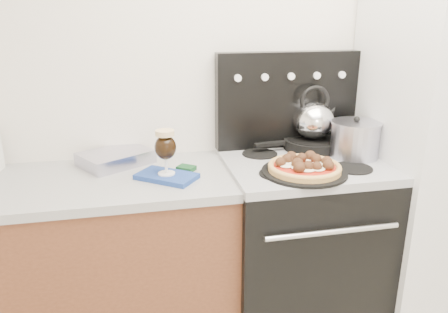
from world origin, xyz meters
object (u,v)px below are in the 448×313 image
object	(u,v)px
stove_body	(299,248)
pizza	(305,166)
pizza_pan	(304,172)
fridge	(435,148)
beer_glass	(166,152)
skillet	(312,144)
stock_pot	(355,140)
tea_kettle	(314,117)
base_cabinet	(79,272)
oven_mitt	(167,176)

from	to	relation	value
stove_body	pizza	bearing A→B (deg)	-111.93
pizza	pizza_pan	bearing A→B (deg)	0.00
fridge	beer_glass	distance (m)	1.37
fridge	beer_glass	world-z (taller)	fridge
skillet	stock_pot	distance (m)	0.23
skillet	stock_pot	bearing A→B (deg)	-48.01
beer_glass	tea_kettle	bearing A→B (deg)	16.02
fridge	pizza	size ratio (longest dim) A/B	5.84
tea_kettle	beer_glass	bearing A→B (deg)	-162.57
base_cabinet	stove_body	xyz separation A→B (m)	(1.10, -0.02, 0.01)
oven_mitt	beer_glass	world-z (taller)	beer_glass
base_cabinet	oven_mitt	world-z (taller)	oven_mitt
oven_mitt	skillet	world-z (taller)	skillet
base_cabinet	stove_body	bearing A→B (deg)	-1.30
beer_glass	pizza_pan	size ratio (longest dim) A/B	0.54
skillet	oven_mitt	bearing A→B (deg)	-163.98
fridge	oven_mitt	distance (m)	1.37
oven_mitt	pizza_pan	world-z (taller)	pizza_pan
fridge	pizza_pan	size ratio (longest dim) A/B	4.94
oven_mitt	beer_glass	xyz separation A→B (m)	(0.00, 0.00, 0.11)
stove_body	tea_kettle	size ratio (longest dim) A/B	3.72
base_cabinet	fridge	size ratio (longest dim) A/B	0.76
base_cabinet	pizza_pan	bearing A→B (deg)	-9.96
pizza_pan	tea_kettle	size ratio (longest dim) A/B	1.63
fridge	stock_pot	world-z (taller)	fridge
stove_body	tea_kettle	distance (m)	0.69
pizza_pan	skillet	bearing A→B (deg)	61.94
oven_mitt	stock_pot	distance (m)	0.95
pizza_pan	stock_pot	xyz separation A→B (m)	(0.33, 0.17, 0.08)
stove_body	skillet	size ratio (longest dim) A/B	2.95
base_cabinet	fridge	distance (m)	1.88
tea_kettle	stove_body	bearing A→B (deg)	-121.44
stove_body	pizza_pan	bearing A→B (deg)	-111.93
skillet	tea_kettle	size ratio (longest dim) A/B	1.26
pizza_pan	tea_kettle	xyz separation A→B (m)	(0.18, 0.34, 0.17)
base_cabinet	pizza	xyz separation A→B (m)	(1.04, -0.18, 0.53)
pizza_pan	pizza	xyz separation A→B (m)	(0.00, 0.00, 0.03)
base_cabinet	oven_mitt	bearing A→B (deg)	-9.07
tea_kettle	stock_pot	distance (m)	0.24
beer_glass	stock_pot	xyz separation A→B (m)	(0.94, 0.06, -0.02)
stove_body	beer_glass	distance (m)	0.89
skillet	tea_kettle	distance (m)	0.14
base_cabinet	tea_kettle	bearing A→B (deg)	7.35
fridge	base_cabinet	bearing A→B (deg)	178.41
beer_glass	stove_body	bearing A→B (deg)	3.76
fridge	pizza_pan	bearing A→B (deg)	-170.13
pizza	skillet	distance (m)	0.39
stove_body	pizza	xyz separation A→B (m)	(-0.06, -0.16, 0.52)
beer_glass	base_cabinet	bearing A→B (deg)	170.93
base_cabinet	pizza_pan	world-z (taller)	pizza_pan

